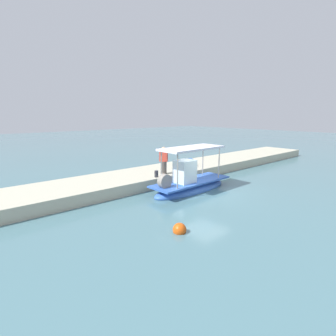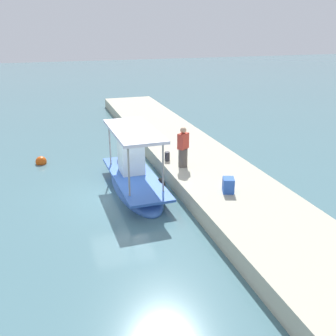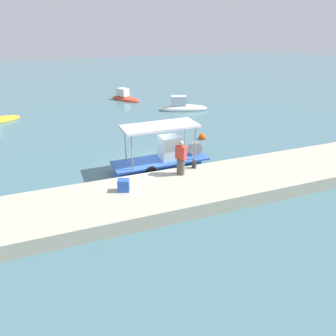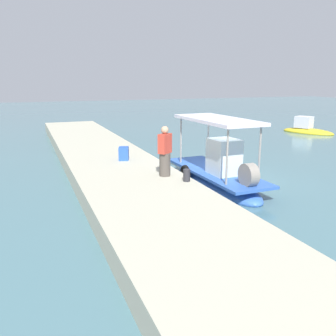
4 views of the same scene
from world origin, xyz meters
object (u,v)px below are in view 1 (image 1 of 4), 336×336
object	(u,v)px
mooring_bollard	(156,174)
cargo_crate	(189,163)
marker_buoy	(179,230)
main_fishing_boat	(190,183)
fisherman_near_bollard	(164,162)

from	to	relation	value
mooring_bollard	cargo_crate	size ratio (longest dim) A/B	0.75
mooring_bollard	marker_buoy	distance (m)	6.56
main_fishing_boat	marker_buoy	size ratio (longest dim) A/B	10.48
mooring_bollard	cargo_crate	xyz separation A→B (m)	(-4.06, -1.12, 0.07)
marker_buoy	fisherman_near_bollard	bearing A→B (deg)	-125.18
fisherman_near_bollard	cargo_crate	distance (m)	3.23
fisherman_near_bollard	mooring_bollard	bearing A→B (deg)	24.04
mooring_bollard	marker_buoy	size ratio (longest dim) A/B	0.77
mooring_bollard	marker_buoy	bearing A→B (deg)	59.51
cargo_crate	marker_buoy	world-z (taller)	cargo_crate
mooring_bollard	main_fishing_boat	bearing A→B (deg)	122.11
mooring_bollard	cargo_crate	bearing A→B (deg)	-164.56
cargo_crate	fisherman_near_bollard	bearing A→B (deg)	12.64
fisherman_near_bollard	marker_buoy	world-z (taller)	fisherman_near_bollard
fisherman_near_bollard	mooring_bollard	xyz separation A→B (m)	(0.95, 0.42, -0.60)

